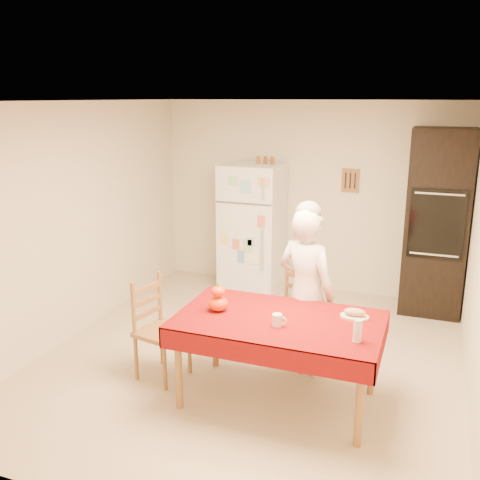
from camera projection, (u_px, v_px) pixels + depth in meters
The scene contains 17 objects.
floor at pixel (252, 357), 5.38m from camera, with size 4.50×4.50×0.00m, color tan.
room_shell at pixel (253, 199), 4.96m from camera, with size 4.02×4.52×2.51m.
refrigerator at pixel (252, 228), 7.08m from camera, with size 0.75×0.74×1.70m.
oven_cabinet at pixel (437, 223), 6.29m from camera, with size 0.70×0.62×2.20m.
dining_table at pixel (279, 326), 4.44m from camera, with size 1.70×1.00×0.76m.
chair_far at pixel (297, 312), 5.21m from camera, with size 0.50×0.49×0.95m.
chair_left at pixel (157, 325), 4.92m from camera, with size 0.48×0.49×0.95m.
seated_woman at pixel (306, 292), 4.92m from camera, with size 0.58×0.38×1.59m, color silver.
coffee_mug at pixel (277, 320), 4.27m from camera, with size 0.08×0.08×0.10m, color silver.
pumpkin_lower at pixel (218, 303), 4.57m from camera, with size 0.17×0.17×0.13m, color #C83B04.
pumpkin_upper at pixel (218, 291), 4.54m from camera, with size 0.12×0.12×0.09m, color #C44A04.
wine_glass at pixel (358, 330), 3.99m from camera, with size 0.07×0.07×0.18m, color silver.
bread_plate at pixel (355, 317), 4.43m from camera, with size 0.24×0.24×0.02m, color silver.
bread_loaf at pixel (355, 312), 4.42m from camera, with size 0.18×0.10×0.06m, color tan.
spice_jar_left at pixel (258, 160), 6.87m from camera, with size 0.05×0.05×0.10m, color #8A5A19.
spice_jar_mid at pixel (265, 160), 6.84m from camera, with size 0.05×0.05×0.10m, color brown.
spice_jar_right at pixel (272, 160), 6.80m from camera, with size 0.05×0.05×0.10m, color brown.
Camera 1 is at (1.59, -4.62, 2.54)m, focal length 40.00 mm.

